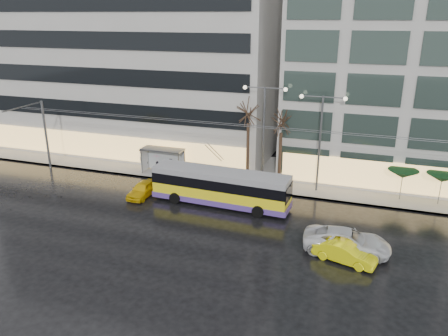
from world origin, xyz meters
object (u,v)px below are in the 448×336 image
at_px(street_lamp_near, 264,122).
at_px(taxi_a, 143,189).
at_px(bus_shelter, 160,155).
at_px(trolleybus, 220,188).

xyz_separation_m(street_lamp_near, taxi_a, (-9.24, -5.87, -5.33)).
relative_size(bus_shelter, street_lamp_near, 0.47).
relative_size(bus_shelter, taxi_a, 1.09).
height_order(trolleybus, bus_shelter, trolleybus).
distance_m(bus_shelter, taxi_a, 6.01).
bearing_deg(bus_shelter, trolleybus, -32.96).
bearing_deg(trolleybus, taxi_a, -176.12).
relative_size(street_lamp_near, taxi_a, 2.35).
relative_size(trolleybus, taxi_a, 3.04).
height_order(bus_shelter, street_lamp_near, street_lamp_near).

